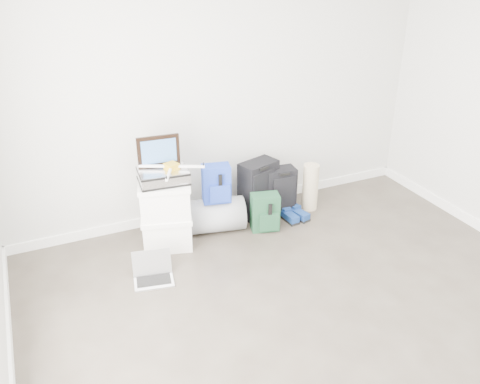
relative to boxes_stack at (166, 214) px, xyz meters
name	(u,v)px	position (x,y,z in m)	size (l,w,h in m)	color
ground	(356,363)	(0.76, -2.04, -0.34)	(5.00, 5.00, 0.00)	#362E27
room_envelope	(386,134)	(0.76, -2.03, 1.38)	(4.52, 5.02, 2.71)	silver
boxes_stack	(166,214)	(0.00, 0.00, 0.00)	(0.56, 0.50, 0.68)	white
briefcase	(163,176)	(0.00, 0.00, 0.40)	(0.44, 0.32, 0.13)	#B2B2B7
painting	(159,151)	(0.00, 0.10, 0.61)	(0.39, 0.06, 0.29)	black
drone	(172,166)	(0.08, -0.02, 0.49)	(0.56, 0.56, 0.05)	gold
duffel_bag	(216,215)	(0.54, 0.06, -0.17)	(0.35, 0.35, 0.57)	gray
blue_backpack	(217,184)	(0.54, 0.03, 0.19)	(0.30, 0.25, 0.38)	#172396
large_suitcase	(258,189)	(1.07, 0.18, -0.03)	(0.45, 0.36, 0.62)	black
green_backpack	(265,213)	(1.00, -0.13, -0.15)	(0.31, 0.26, 0.39)	#163D24
carry_on	(280,191)	(1.30, 0.12, -0.08)	(0.35, 0.24, 0.52)	black
shoes	(294,215)	(1.37, -0.07, -0.30)	(0.26, 0.28, 0.09)	black
rolled_rug	(310,187)	(1.65, 0.08, -0.08)	(0.17, 0.17, 0.52)	tan
laptop	(153,273)	(-0.29, -0.49, -0.28)	(0.38, 0.31, 0.24)	silver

